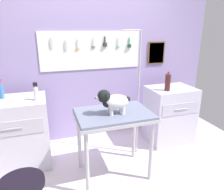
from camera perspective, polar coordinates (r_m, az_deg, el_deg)
The scene contains 10 objects.
ground at distance 2.63m, azimuth 1.58°, elevation -23.50°, with size 4.40×4.00×0.04m, color silver.
rear_wall_panel at distance 3.25m, azimuth -5.81°, elevation 7.86°, with size 4.00×0.11×2.30m.
grooming_table at distance 2.39m, azimuth 0.47°, elevation -6.86°, with size 0.86×0.60×0.81m.
grooming_arm at distance 2.79m, azimuth 7.02°, elevation -1.54°, with size 0.30×0.11×1.70m.
dog at distance 2.25m, azimuth 0.15°, elevation -1.65°, with size 0.40×0.19×0.29m.
counter_left at distance 2.94m, azimuth -24.91°, elevation -9.49°, with size 0.80×0.58×0.90m.
cabinet_right at distance 3.38m, azimuth 15.46°, elevation -5.16°, with size 0.68×0.54×0.86m.
detangler_spray at distance 2.62m, azimuth -20.16°, elevation 0.61°, with size 0.05×0.05×0.22m.
conditioner_bottle at distance 2.86m, azimuth -28.19°, elevation 1.09°, with size 0.06×0.05×0.24m.
soda_bottle at distance 3.05m, azimuth 15.07°, elevation 3.49°, with size 0.08×0.08×0.27m.
Camera 1 is at (-0.68, -1.85, 1.72)m, focal length 33.28 mm.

